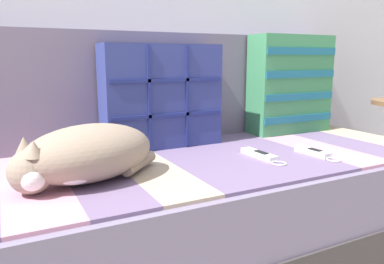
% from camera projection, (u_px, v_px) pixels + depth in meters
% --- Properties ---
extents(couch, '(1.74, 0.80, 0.40)m').
position_uv_depth(couch, '(208.00, 208.00, 1.35)').
color(couch, '#3D3838').
rests_on(couch, ground_plane).
extents(sofa_backrest, '(1.71, 0.14, 0.43)m').
position_uv_depth(sofa_backrest, '(170.00, 86.00, 1.56)').
color(sofa_backrest, slate).
rests_on(sofa_backrest, couch).
extents(throw_pillow_quilted, '(0.45, 0.14, 0.38)m').
position_uv_depth(throw_pillow_quilted, '(162.00, 96.00, 1.39)').
color(throw_pillow_quilted, navy).
rests_on(throw_pillow_quilted, couch).
extents(throw_pillow_striped, '(0.38, 0.14, 0.43)m').
position_uv_depth(throw_pillow_striped, '(290.00, 84.00, 1.67)').
color(throw_pillow_striped, '#3D8956').
rests_on(throw_pillow_striped, couch).
extents(sleeping_cat, '(0.43, 0.32, 0.15)m').
position_uv_depth(sleeping_cat, '(84.00, 155.00, 1.00)').
color(sleeping_cat, gray).
rests_on(sleeping_cat, couch).
extents(game_remote_near, '(0.05, 0.18, 0.02)m').
position_uv_depth(game_remote_near, '(314.00, 153.00, 1.29)').
color(game_remote_near, white).
rests_on(game_remote_near, couch).
extents(game_remote_far, '(0.05, 0.20, 0.02)m').
position_uv_depth(game_remote_far, '(260.00, 155.00, 1.26)').
color(game_remote_far, white).
rests_on(game_remote_far, couch).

